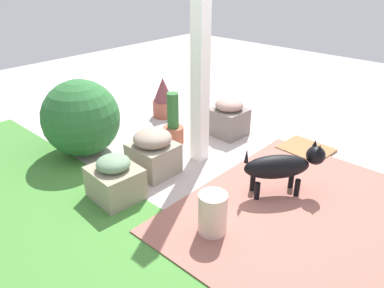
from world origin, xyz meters
The scene contains 12 objects.
ground_plane centered at (0.00, 0.00, 0.00)m, with size 12.00×12.00×0.00m, color #B6A5A3.
brick_path centered at (-0.89, 0.20, 0.01)m, with size 1.80×2.40×0.02m, color #9D5F53.
porch_pillar centered at (0.43, 0.04, 1.16)m, with size 0.15×0.15×2.32m, color white.
stone_planter_nearest centered at (0.59, -0.71, 0.24)m, with size 0.43×0.41×0.49m.
stone_planter_mid centered at (0.59, 0.59, 0.24)m, with size 0.46×0.43×0.49m.
stone_planter_far centered at (0.51, 1.15, 0.20)m, with size 0.49×0.45×0.44m.
round_shrub centered at (1.52, 0.84, 0.44)m, with size 0.88×0.88×0.88m, color #2B6531.
terracotta_pot_spiky centered at (1.67, -0.58, 0.27)m, with size 0.31×0.31×0.58m.
terracotta_pot_tall centered at (0.94, -0.05, 0.23)m, with size 0.25×0.25×0.65m.
dog centered at (-0.62, 0.05, 0.31)m, with size 0.61×0.69×0.54m.
ceramic_urn centered at (-0.50, 0.94, 0.19)m, with size 0.24×0.24×0.38m, color beige.
doormat centered at (-0.38, -0.98, 0.01)m, with size 0.56×0.48×0.03m, color olive.
Camera 1 is at (-2.01, 2.84, 2.04)m, focal length 34.39 mm.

